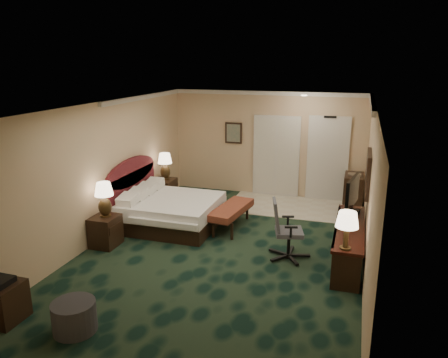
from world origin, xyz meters
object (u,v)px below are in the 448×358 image
(minibar, at_px, (353,192))
(bed_bench, at_px, (231,217))
(nightstand_far, at_px, (164,192))
(desk_chair, at_px, (289,229))
(tv, at_px, (352,196))
(side_table, at_px, (3,302))
(desk, at_px, (348,244))
(nightstand_near, at_px, (105,231))
(lamp_near, at_px, (104,199))
(lamp_far, at_px, (165,166))
(ottoman, at_px, (74,317))
(bed, at_px, (172,212))

(minibar, bearing_deg, bed_bench, -139.89)
(nightstand_far, xyz_separation_m, desk_chair, (3.43, -2.08, 0.23))
(bed_bench, bearing_deg, tv, 1.69)
(side_table, distance_m, desk, 5.54)
(tv, distance_m, desk_chair, 1.40)
(nightstand_near, height_order, bed_bench, nightstand_near)
(minibar, bearing_deg, nightstand_near, -140.80)
(nightstand_far, distance_m, side_table, 5.20)
(lamp_near, distance_m, lamp_far, 2.61)
(nightstand_far, height_order, desk_chair, desk_chair)
(desk, height_order, desk_chair, desk_chair)
(ottoman, bearing_deg, tv, 49.05)
(bed, height_order, bed_bench, bed)
(desk, bearing_deg, lamp_far, 156.32)
(lamp_near, distance_m, ottoman, 2.88)
(lamp_far, relative_size, tv, 0.71)
(lamp_far, distance_m, desk_chair, 4.02)
(ottoman, relative_size, desk_chair, 0.53)
(side_table, bearing_deg, nightstand_far, 90.12)
(nightstand_far, height_order, ottoman, nightstand_far)
(bed_bench, distance_m, tv, 2.56)
(minibar, bearing_deg, ottoman, -118.60)
(bed, distance_m, desk_chair, 2.78)
(bed, xyz_separation_m, tv, (3.67, 0.01, 0.72))
(lamp_far, height_order, minibar, lamp_far)
(ottoman, distance_m, minibar, 7.03)
(lamp_near, bearing_deg, nightstand_near, -104.28)
(tv, bearing_deg, lamp_near, -153.37)
(bed, height_order, desk_chair, desk_chair)
(tv, relative_size, desk_chair, 0.84)
(nightstand_near, relative_size, desk, 0.26)
(lamp_near, height_order, desk, lamp_near)
(nightstand_far, height_order, desk, desk)
(bed_bench, height_order, minibar, minibar)
(desk_chair, relative_size, minibar, 1.30)
(side_table, bearing_deg, ottoman, 4.47)
(bed, height_order, ottoman, bed)
(bed, distance_m, nightstand_near, 1.56)
(lamp_far, xyz_separation_m, minibar, (4.42, 1.01, -0.54))
(bed, relative_size, nightstand_far, 3.01)
(bed, xyz_separation_m, ottoman, (0.31, -3.86, -0.10))
(nightstand_near, xyz_separation_m, desk, (4.48, 0.70, 0.04))
(nightstand_far, distance_m, ottoman, 5.23)
(lamp_near, xyz_separation_m, bed_bench, (2.03, 1.57, -0.68))
(lamp_near, xyz_separation_m, lamp_far, (0.05, 2.61, 0.04))
(tv, xyz_separation_m, desk_chair, (-1.02, -0.83, -0.48))
(ottoman, bearing_deg, side_table, -175.53)
(lamp_far, relative_size, desk, 0.28)
(ottoman, relative_size, minibar, 0.69)
(desk_chair, bearing_deg, side_table, -152.71)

